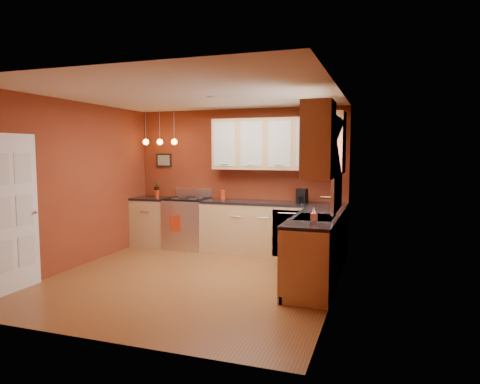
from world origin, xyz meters
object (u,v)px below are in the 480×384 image
(sink, at_px, (315,219))
(coffee_maker, at_px, (302,196))
(red_canister, at_px, (223,195))
(soap_pump, at_px, (314,216))
(gas_range, at_px, (188,223))

(sink, distance_m, coffee_maker, 1.58)
(red_canister, height_order, soap_pump, soap_pump)
(red_canister, relative_size, soap_pump, 0.86)
(gas_range, relative_size, soap_pump, 5.66)
(red_canister, bearing_deg, sink, -39.87)
(coffee_maker, xyz_separation_m, soap_pump, (0.52, -2.06, -0.02))
(sink, relative_size, coffee_maker, 2.81)
(soap_pump, bearing_deg, coffee_maker, 104.29)
(sink, bearing_deg, coffee_maker, 107.04)
(red_canister, bearing_deg, soap_pump, -47.24)
(gas_range, distance_m, red_canister, 0.87)
(gas_range, relative_size, coffee_maker, 4.45)
(sink, bearing_deg, gas_range, 150.22)
(coffee_maker, height_order, soap_pump, coffee_maker)
(coffee_maker, bearing_deg, sink, -60.71)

